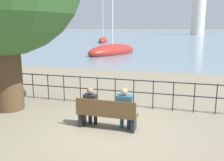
{
  "coord_description": "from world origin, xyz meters",
  "views": [
    {
      "loc": [
        2.05,
        -6.57,
        2.88
      ],
      "look_at": [
        0.0,
        0.5,
        1.32
      ],
      "focal_mm": 40.0,
      "sensor_mm": 36.0,
      "label": 1
    }
  ],
  "objects": [
    {
      "name": "harbor_lighthouse",
      "position": [
        6.75,
        106.33,
        9.04
      ],
      "size": [
        5.48,
        5.48,
        19.43
      ],
      "color": "silver",
      "rests_on": "ground_plane"
    },
    {
      "name": "seated_person_right",
      "position": [
        0.51,
        0.01,
        0.68
      ],
      "size": [
        0.46,
        0.35,
        1.24
      ],
      "color": "navy",
      "rests_on": "ground_plane"
    },
    {
      "name": "sailboat_1",
      "position": [
        -13.88,
        41.74,
        0.36
      ],
      "size": [
        2.72,
        5.83,
        9.25
      ],
      "rotation": [
        0.0,
        0.0,
        0.2
      ],
      "color": "maroon",
      "rests_on": "ground_plane"
    },
    {
      "name": "promenade_railing",
      "position": [
        0.0,
        2.14,
        0.69
      ],
      "size": [
        13.44,
        0.04,
        1.05
      ],
      "color": "black",
      "rests_on": "ground_plane"
    },
    {
      "name": "sailboat_2",
      "position": [
        -5.66,
        20.14,
        0.34
      ],
      "size": [
        5.13,
        7.82,
        7.8
      ],
      "rotation": [
        0.0,
        0.0,
        -0.39
      ],
      "color": "maroon",
      "rests_on": "ground_plane"
    },
    {
      "name": "seated_person_left",
      "position": [
        -0.51,
        0.02,
        0.65
      ],
      "size": [
        0.38,
        0.35,
        1.19
      ],
      "color": "black",
      "rests_on": "ground_plane"
    },
    {
      "name": "park_bench",
      "position": [
        0.0,
        -0.06,
        0.43
      ],
      "size": [
        1.77,
        0.45,
        0.9
      ],
      "color": "brown",
      "rests_on": "ground_plane"
    },
    {
      "name": "harbor_water",
      "position": [
        0.0,
        159.88,
        0.0
      ],
      "size": [
        600.0,
        300.0,
        0.01
      ],
      "color": "slate",
      "rests_on": "ground_plane"
    },
    {
      "name": "ground_plane",
      "position": [
        0.0,
        0.0,
        0.0
      ],
      "size": [
        1000.0,
        1000.0,
        0.0
      ],
      "primitive_type": "plane",
      "color": "#7A705B"
    }
  ]
}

